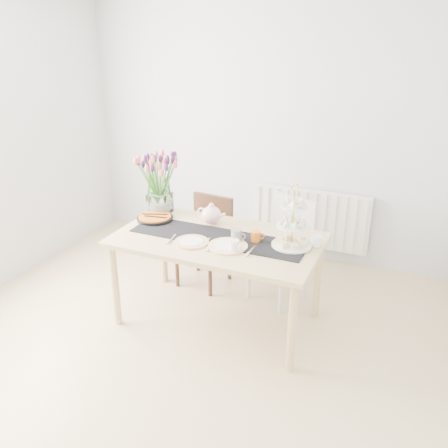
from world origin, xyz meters
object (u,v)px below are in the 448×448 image
at_px(mug_grey, 236,236).
at_px(plate_left, 192,242).
at_px(chair_white, 285,241).
at_px(mug_orange, 256,236).
at_px(tart_tin, 155,218).
at_px(cream_jug, 316,241).
at_px(dining_table, 218,246).
at_px(mug_white, 234,246).
at_px(cake_stand, 292,231).
at_px(plate_right, 228,246).
at_px(radiator, 310,218).
at_px(teapot, 211,215).
at_px(tulip_vase, 158,174).
at_px(chair_brown, 208,234).

height_order(mug_grey, plate_left, mug_grey).
bearing_deg(chair_white, mug_orange, -76.76).
bearing_deg(mug_orange, plate_left, 178.84).
bearing_deg(tart_tin, cream_jug, 1.36).
xyz_separation_m(dining_table, tart_tin, (-0.64, 0.12, 0.09)).
distance_m(mug_grey, mug_white, 0.17).
distance_m(cake_stand, plate_right, 0.49).
xyz_separation_m(tart_tin, mug_grey, (0.80, -0.13, 0.03)).
bearing_deg(cake_stand, dining_table, -173.00).
relative_size(tart_tin, mug_white, 3.47).
distance_m(chair_white, tart_tin, 1.15).
height_order(tart_tin, plate_right, tart_tin).
bearing_deg(radiator, teapot, -114.90).
xyz_separation_m(cake_stand, mug_grey, (-0.41, -0.08, -0.08)).
relative_size(radiator, tulip_vase, 1.86).
height_order(cake_stand, plate_left, cake_stand).
bearing_deg(tulip_vase, mug_orange, -14.24).
relative_size(cream_jug, mug_orange, 0.91).
bearing_deg(radiator, chair_white, -92.11).
bearing_deg(plate_right, teapot, 129.94).
bearing_deg(mug_grey, chair_brown, 128.85).
relative_size(cake_stand, mug_orange, 4.93).
bearing_deg(plate_right, chair_brown, 125.42).
distance_m(radiator, plate_left, 1.71).
xyz_separation_m(tulip_vase, teapot, (0.53, -0.07, -0.27)).
height_order(chair_brown, cake_stand, cake_stand).
relative_size(tulip_vase, tart_tin, 2.10).
xyz_separation_m(teapot, mug_white, (0.37, -0.40, -0.04)).
height_order(chair_brown, teapot, teapot).
height_order(cream_jug, tart_tin, cream_jug).
bearing_deg(dining_table, mug_white, -39.39).
relative_size(plate_left, plate_right, 0.88).
relative_size(teapot, tart_tin, 0.86).
bearing_deg(mug_white, mug_orange, 101.25).
bearing_deg(mug_white, dining_table, 173.00).
bearing_deg(cream_jug, plate_right, -164.80).
distance_m(dining_table, chair_white, 0.73).
relative_size(mug_orange, plate_left, 0.34).
distance_m(tulip_vase, cake_stand, 1.30).
xyz_separation_m(chair_white, mug_orange, (-0.07, -0.57, 0.26)).
height_order(radiator, cake_stand, cake_stand).
relative_size(radiator, dining_table, 0.75).
relative_size(teapot, plate_left, 1.00).
bearing_deg(teapot, cake_stand, -4.82).
relative_size(tart_tin, plate_right, 1.03).
bearing_deg(chair_white, chair_brown, -157.74).
relative_size(chair_white, plate_left, 3.44).
bearing_deg(cake_stand, mug_white, -145.84).
xyz_separation_m(mug_white, plate_left, (-0.35, 0.01, -0.04)).
distance_m(cream_jug, plate_right, 0.66).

